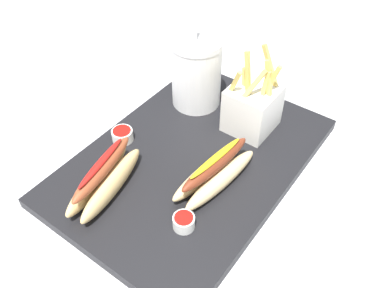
# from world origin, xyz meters

# --- Properties ---
(ground_plane) EXTENTS (2.40, 2.40, 0.02)m
(ground_plane) POSITION_xyz_m (0.00, 0.00, -0.01)
(ground_plane) COLOR silver
(food_tray) EXTENTS (0.47, 0.33, 0.02)m
(food_tray) POSITION_xyz_m (0.00, 0.00, 0.01)
(food_tray) COLOR black
(food_tray) RESTS_ON ground_plane
(soda_cup) EXTENTS (0.10, 0.10, 0.21)m
(soda_cup) POSITION_xyz_m (-0.13, -0.08, 0.09)
(soda_cup) COLOR white
(soda_cup) RESTS_ON food_tray
(fries_basket) EXTENTS (0.09, 0.08, 0.16)m
(fries_basket) POSITION_xyz_m (-0.13, 0.04, 0.07)
(fries_basket) COLOR white
(fries_basket) RESTS_ON food_tray
(hot_dog_1) EXTENTS (0.17, 0.07, 0.06)m
(hot_dog_1) POSITION_xyz_m (0.02, 0.06, 0.04)
(hot_dog_1) COLOR #E5C689
(hot_dog_1) RESTS_ON food_tray
(hot_dog_2) EXTENTS (0.17, 0.08, 0.07)m
(hot_dog_2) POSITION_xyz_m (0.14, -0.07, 0.05)
(hot_dog_2) COLOR #DBB775
(hot_dog_2) RESTS_ON food_tray
(ketchup_cup_1) EXTENTS (0.03, 0.03, 0.02)m
(ketchup_cup_1) POSITION_xyz_m (0.12, 0.07, 0.03)
(ketchup_cup_1) COLOR white
(ketchup_cup_1) RESTS_ON food_tray
(ketchup_cup_2) EXTENTS (0.04, 0.04, 0.02)m
(ketchup_cup_2) POSITION_xyz_m (0.04, -0.12, 0.03)
(ketchup_cup_2) COLOR white
(ketchup_cup_2) RESTS_ON food_tray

